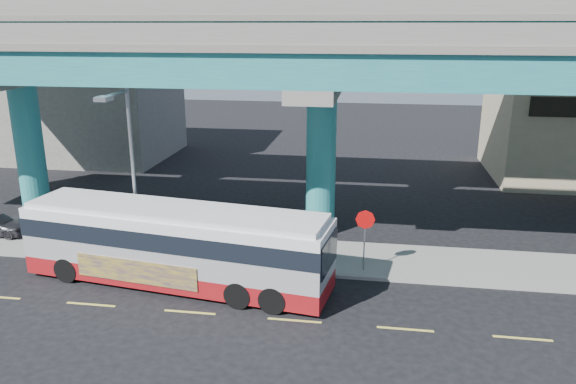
# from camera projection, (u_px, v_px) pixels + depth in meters

# --- Properties ---
(ground) EXTENTS (120.00, 120.00, 0.00)m
(ground) POSITION_uv_depth(u_px,v_px,m) (296.00, 317.00, 20.90)
(ground) COLOR black
(ground) RESTS_ON ground
(sidewalk) EXTENTS (70.00, 4.00, 0.15)m
(sidewalk) POSITION_uv_depth(u_px,v_px,m) (312.00, 257.00, 26.08)
(sidewalk) COLOR gray
(sidewalk) RESTS_ON ground
(lane_markings) EXTENTS (58.00, 0.12, 0.01)m
(lane_markings) POSITION_uv_depth(u_px,v_px,m) (294.00, 320.00, 20.61)
(lane_markings) COLOR #D8C64C
(lane_markings) RESTS_ON ground
(viaduct) EXTENTS (52.00, 12.40, 11.70)m
(viaduct) POSITION_uv_depth(u_px,v_px,m) (323.00, 53.00, 26.90)
(viaduct) COLOR #20697B
(viaduct) RESTS_ON ground
(building_concrete) EXTENTS (12.00, 10.00, 9.00)m
(building_concrete) POSITION_uv_depth(u_px,v_px,m) (93.00, 101.00, 45.27)
(building_concrete) COLOR gray
(building_concrete) RESTS_ON ground
(transit_bus) EXTENTS (13.24, 4.64, 3.33)m
(transit_bus) POSITION_uv_depth(u_px,v_px,m) (176.00, 243.00, 23.07)
(transit_bus) COLOR maroon
(transit_bus) RESTS_ON ground
(street_lamp) EXTENTS (0.50, 2.54, 7.81)m
(street_lamp) POSITION_uv_depth(u_px,v_px,m) (126.00, 153.00, 23.80)
(street_lamp) COLOR gray
(street_lamp) RESTS_ON sidewalk
(stop_sign) EXTENTS (0.83, 0.08, 2.77)m
(stop_sign) POSITION_uv_depth(u_px,v_px,m) (365.00, 227.00, 23.88)
(stop_sign) COLOR gray
(stop_sign) RESTS_ON sidewalk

